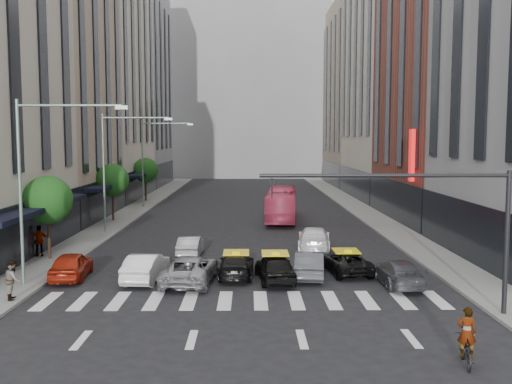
{
  "coord_description": "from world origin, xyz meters",
  "views": [
    {
      "loc": [
        0.07,
        -23.59,
        7.26
      ],
      "look_at": [
        0.52,
        11.23,
        4.0
      ],
      "focal_mm": 40.0,
      "sensor_mm": 36.0,
      "label": 1
    }
  ],
  "objects_px": {
    "motorcycle": "(466,351)",
    "pedestrian_near": "(13,280)",
    "streetlamp_mid": "(116,157)",
    "car_white_front": "(146,267)",
    "taxi_left": "(236,265)",
    "bus": "(282,204)",
    "taxi_center": "(275,268)",
    "pedestrian_far": "(40,241)",
    "streetlamp_near": "(39,167)",
    "streetlamp_far": "(152,152)",
    "car_red": "(71,265)"
  },
  "relations": [
    {
      "from": "streetlamp_far",
      "to": "pedestrian_near",
      "type": "bearing_deg",
      "value": -90.59
    },
    {
      "from": "car_red",
      "to": "streetlamp_mid",
      "type": "bearing_deg",
      "value": -90.7
    },
    {
      "from": "pedestrian_near",
      "to": "motorcycle",
      "type": "bearing_deg",
      "value": -128.77
    },
    {
      "from": "streetlamp_mid",
      "to": "motorcycle",
      "type": "xyz_separation_m",
      "value": [
        17.1,
        -25.93,
        -5.44
      ]
    },
    {
      "from": "car_red",
      "to": "taxi_left",
      "type": "relative_size",
      "value": 0.95
    },
    {
      "from": "car_red",
      "to": "motorcycle",
      "type": "xyz_separation_m",
      "value": [
        16.22,
        -11.58,
        -0.25
      ]
    },
    {
      "from": "taxi_left",
      "to": "pedestrian_far",
      "type": "xyz_separation_m",
      "value": [
        -12.01,
        4.64,
        0.46
      ]
    },
    {
      "from": "bus",
      "to": "pedestrian_near",
      "type": "xyz_separation_m",
      "value": [
        -13.39,
        -25.16,
        -0.43
      ]
    },
    {
      "from": "pedestrian_far",
      "to": "streetlamp_far",
      "type": "bearing_deg",
      "value": -110.97
    },
    {
      "from": "streetlamp_mid",
      "to": "pedestrian_far",
      "type": "relative_size",
      "value": 4.74
    },
    {
      "from": "streetlamp_near",
      "to": "motorcycle",
      "type": "xyz_separation_m",
      "value": [
        17.1,
        -9.93,
        -5.44
      ]
    },
    {
      "from": "streetlamp_mid",
      "to": "taxi_left",
      "type": "xyz_separation_m",
      "value": [
        9.45,
        -14.03,
        -5.27
      ]
    },
    {
      "from": "taxi_left",
      "to": "bus",
      "type": "height_order",
      "value": "bus"
    },
    {
      "from": "streetlamp_near",
      "to": "streetlamp_mid",
      "type": "distance_m",
      "value": 16.0
    },
    {
      "from": "car_white_front",
      "to": "taxi_center",
      "type": "distance_m",
      "value": 6.61
    },
    {
      "from": "taxi_left",
      "to": "motorcycle",
      "type": "bearing_deg",
      "value": 124.71
    },
    {
      "from": "car_red",
      "to": "car_white_front",
      "type": "distance_m",
      "value": 3.99
    },
    {
      "from": "motorcycle",
      "to": "pedestrian_near",
      "type": "distance_m",
      "value": 18.92
    },
    {
      "from": "streetlamp_far",
      "to": "car_red",
      "type": "relative_size",
      "value": 2.17
    },
    {
      "from": "streetlamp_far",
      "to": "taxi_left",
      "type": "height_order",
      "value": "streetlamp_far"
    },
    {
      "from": "bus",
      "to": "motorcycle",
      "type": "bearing_deg",
      "value": 102.04
    },
    {
      "from": "streetlamp_far",
      "to": "car_white_front",
      "type": "bearing_deg",
      "value": -81.07
    },
    {
      "from": "streetlamp_near",
      "to": "taxi_left",
      "type": "distance_m",
      "value": 11.0
    },
    {
      "from": "taxi_center",
      "to": "streetlamp_near",
      "type": "bearing_deg",
      "value": -2.11
    },
    {
      "from": "motorcycle",
      "to": "pedestrian_near",
      "type": "xyz_separation_m",
      "value": [
        -17.46,
        7.28,
        0.57
      ]
    },
    {
      "from": "streetlamp_near",
      "to": "bus",
      "type": "distance_m",
      "value": 26.39
    },
    {
      "from": "streetlamp_mid",
      "to": "car_white_front",
      "type": "distance_m",
      "value": 16.42
    },
    {
      "from": "pedestrian_far",
      "to": "car_red",
      "type": "bearing_deg",
      "value": 109.56
    },
    {
      "from": "streetlamp_far",
      "to": "bus",
      "type": "relative_size",
      "value": 0.86
    },
    {
      "from": "car_red",
      "to": "motorcycle",
      "type": "bearing_deg",
      "value": 140.25
    },
    {
      "from": "car_red",
      "to": "taxi_center",
      "type": "bearing_deg",
      "value": 171.7
    },
    {
      "from": "streetlamp_near",
      "to": "bus",
      "type": "xyz_separation_m",
      "value": [
        13.04,
        22.51,
        -4.44
      ]
    },
    {
      "from": "pedestrian_far",
      "to": "motorcycle",
      "type": "bearing_deg",
      "value": 124.72
    },
    {
      "from": "car_red",
      "to": "taxi_left",
      "type": "height_order",
      "value": "car_red"
    },
    {
      "from": "car_white_front",
      "to": "taxi_center",
      "type": "height_order",
      "value": "taxi_center"
    },
    {
      "from": "pedestrian_near",
      "to": "pedestrian_far",
      "type": "distance_m",
      "value": 9.51
    },
    {
      "from": "taxi_center",
      "to": "pedestrian_near",
      "type": "relative_size",
      "value": 2.41
    },
    {
      "from": "bus",
      "to": "pedestrian_near",
      "type": "bearing_deg",
      "value": 66.88
    },
    {
      "from": "streetlamp_mid",
      "to": "motorcycle",
      "type": "relative_size",
      "value": 5.14
    },
    {
      "from": "streetlamp_far",
      "to": "taxi_left",
      "type": "bearing_deg",
      "value": -72.53
    },
    {
      "from": "car_white_front",
      "to": "pedestrian_near",
      "type": "distance_m",
      "value": 6.47
    },
    {
      "from": "car_red",
      "to": "car_white_front",
      "type": "bearing_deg",
      "value": 169.11
    },
    {
      "from": "streetlamp_far",
      "to": "taxi_center",
      "type": "relative_size",
      "value": 2.12
    },
    {
      "from": "taxi_left",
      "to": "bus",
      "type": "bearing_deg",
      "value": -97.92
    },
    {
      "from": "pedestrian_far",
      "to": "streetlamp_mid",
      "type": "bearing_deg",
      "value": -120.44
    },
    {
      "from": "car_white_front",
      "to": "pedestrian_far",
      "type": "height_order",
      "value": "pedestrian_far"
    },
    {
      "from": "streetlamp_near",
      "to": "car_red",
      "type": "relative_size",
      "value": 2.17
    },
    {
      "from": "taxi_center",
      "to": "pedestrian_far",
      "type": "relative_size",
      "value": 2.24
    },
    {
      "from": "taxi_left",
      "to": "motorcycle",
      "type": "distance_m",
      "value": 14.14
    },
    {
      "from": "bus",
      "to": "motorcycle",
      "type": "xyz_separation_m",
      "value": [
        4.07,
        -32.44,
        -1.0
      ]
    }
  ]
}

